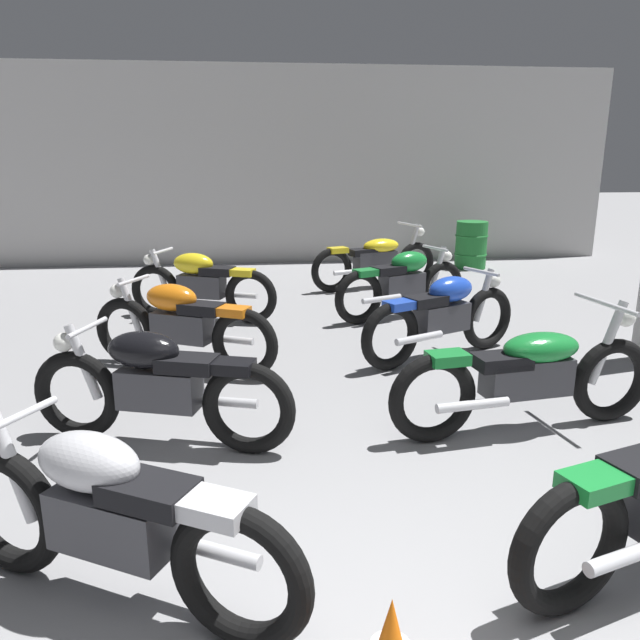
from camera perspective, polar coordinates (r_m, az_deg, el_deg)
back_wall at (r=11.91m, az=-3.55°, el=14.06°), size 12.64×0.24×3.60m
motorcycle_left_row_0 at (r=3.05m, az=-18.90°, el=-16.85°), size 1.79×1.03×0.88m
motorcycle_left_row_1 at (r=4.49m, az=-14.80°, el=-5.86°), size 1.92×0.73×0.88m
motorcycle_left_row_2 at (r=6.00m, az=-12.74°, el=-0.39°), size 1.83×0.94×0.88m
motorcycle_left_row_3 at (r=7.81m, az=-10.98°, el=3.30°), size 1.88×0.82×0.88m
motorcycle_right_row_1 at (r=4.82m, az=18.78°, el=-4.80°), size 2.16×0.70×0.97m
motorcycle_right_row_2 at (r=6.31m, az=11.32°, el=0.45°), size 1.83×0.93×0.88m
motorcycle_right_row_3 at (r=7.85m, az=7.70°, el=3.50°), size 1.86×0.87×0.88m
motorcycle_right_row_4 at (r=9.59m, az=5.22°, el=5.65°), size 2.09×0.93×0.97m
oil_drum at (r=11.58m, az=13.85°, el=6.79°), size 0.59×0.59×0.85m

